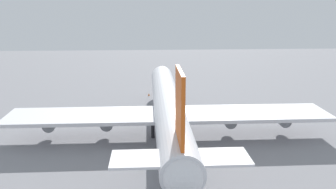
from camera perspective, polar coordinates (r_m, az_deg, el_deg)
The scene contains 3 objects.
ground_plane at distance 76.37m, azimuth -0.00°, elevation -5.93°, with size 274.73×274.73×0.00m, color gray.
cargo_airplane at distance 74.13m, azimuth 0.02°, elevation -2.04°, with size 68.68×63.91×18.10m.
safety_cone_nose at distance 105.70m, azimuth -3.04°, elevation 0.02°, with size 0.53×0.53×0.75m, color orange.
Camera 1 is at (-71.54, 4.19, 26.39)m, focal length 38.46 mm.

